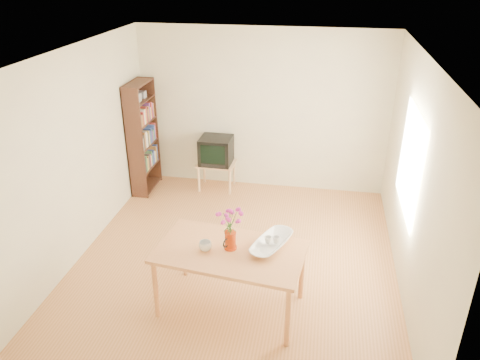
% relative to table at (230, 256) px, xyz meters
% --- Properties ---
extents(room, '(4.50, 4.50, 4.50)m').
position_rel_table_xyz_m(room, '(-0.08, 0.88, 0.62)').
color(room, '#B57240').
rests_on(room, ground).
extents(table, '(1.64, 1.06, 0.75)m').
position_rel_table_xyz_m(table, '(0.00, 0.00, 0.00)').
color(table, '#CC7D46').
rests_on(table, ground).
extents(tv_stand, '(0.60, 0.45, 0.46)m').
position_rel_table_xyz_m(tv_stand, '(-0.81, 2.84, -0.29)').
color(tv_stand, '#E3B480').
rests_on(tv_stand, ground).
extents(bookshelf, '(0.28, 0.70, 1.80)m').
position_rel_table_xyz_m(bookshelf, '(-1.96, 2.62, 0.16)').
color(bookshelf, '#341A11').
rests_on(bookshelf, ground).
extents(pitcher, '(0.14, 0.20, 0.20)m').
position_rel_table_xyz_m(pitcher, '(-0.01, 0.04, 0.16)').
color(pitcher, '#BC340B').
rests_on(pitcher, table).
extents(flowers, '(0.23, 0.23, 0.33)m').
position_rel_table_xyz_m(flowers, '(-0.01, 0.03, 0.43)').
color(flowers, '#ED37BC').
rests_on(flowers, pitcher).
extents(mug, '(0.17, 0.17, 0.10)m').
position_rel_table_xyz_m(mug, '(-0.26, -0.05, 0.12)').
color(mug, white).
rests_on(mug, table).
extents(bowl, '(0.56, 0.56, 0.41)m').
position_rel_table_xyz_m(bowl, '(0.41, 0.16, 0.28)').
color(bowl, white).
rests_on(bowl, table).
extents(teacup_a, '(0.09, 0.09, 0.06)m').
position_rel_table_xyz_m(teacup_a, '(0.37, 0.16, 0.23)').
color(teacup_a, white).
rests_on(teacup_a, bowl).
extents(teacup_b, '(0.09, 0.09, 0.06)m').
position_rel_table_xyz_m(teacup_b, '(0.46, 0.18, 0.23)').
color(teacup_b, white).
rests_on(teacup_b, bowl).
extents(television, '(0.51, 0.48, 0.44)m').
position_rel_table_xyz_m(television, '(-0.81, 2.86, 0.01)').
color(television, black).
rests_on(television, tv_stand).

